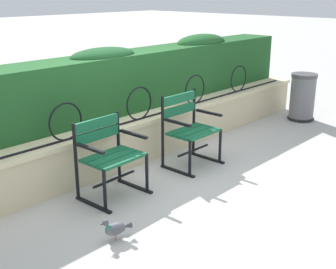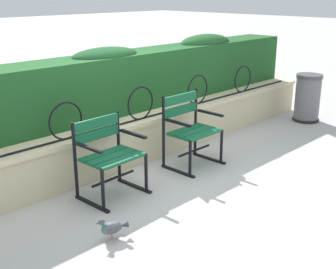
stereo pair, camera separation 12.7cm
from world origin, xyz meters
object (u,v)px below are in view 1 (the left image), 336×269
Objects in this scene: park_chair_right at (189,128)px; pigeon_near_chairs at (116,228)px; park_chair_left at (108,154)px; trash_bin at (302,98)px.

pigeon_near_chairs is at bearing -159.02° from park_chair_right.
pigeon_near_chairs is (-1.79, -0.69, -0.36)m from park_chair_right.
park_chair_right is (1.24, -0.05, 0.02)m from park_chair_left.
pigeon_near_chairs is 0.37× the size of trash_bin.
park_chair_left is 4.04m from trash_bin.
pigeon_near_chairs is at bearing -172.74° from trash_bin.
park_chair_left is 1.24m from park_chair_right.
park_chair_left is at bearing 177.81° from trash_bin.
park_chair_right is 2.80m from trash_bin.
park_chair_right is at bearing 177.90° from trash_bin.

